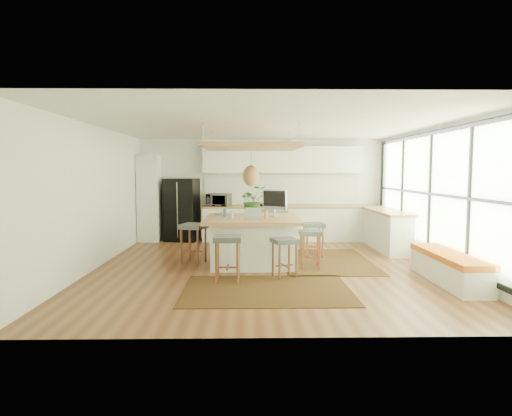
{
  "coord_description": "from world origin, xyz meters",
  "views": [
    {
      "loc": [
        -0.36,
        -8.08,
        1.84
      ],
      "look_at": [
        -0.2,
        0.5,
        1.1
      ],
      "focal_mm": 30.0,
      "sensor_mm": 36.0,
      "label": 1
    }
  ],
  "objects_px": {
    "monitor": "(274,203)",
    "island": "(252,240)",
    "stool_near_right": "(284,257)",
    "stool_right_front": "(310,249)",
    "stool_right_back": "(313,241)",
    "island_plant": "(252,203)",
    "fridge": "(182,206)",
    "stool_left_side": "(194,246)",
    "laptop": "(253,213)",
    "microwave": "(219,198)",
    "stool_near_left": "(228,260)"
  },
  "relations": [
    {
      "from": "stool_right_back",
      "to": "island_plant",
      "type": "distance_m",
      "value": 1.54
    },
    {
      "from": "stool_left_side",
      "to": "island_plant",
      "type": "distance_m",
      "value": 1.52
    },
    {
      "from": "island",
      "to": "stool_left_side",
      "type": "bearing_deg",
      "value": 177.34
    },
    {
      "from": "stool_near_right",
      "to": "stool_right_front",
      "type": "distance_m",
      "value": 0.93
    },
    {
      "from": "island_plant",
      "to": "stool_near_left",
      "type": "bearing_deg",
      "value": -102.58
    },
    {
      "from": "island",
      "to": "fridge",
      "type": "bearing_deg",
      "value": 122.76
    },
    {
      "from": "microwave",
      "to": "stool_right_front",
      "type": "bearing_deg",
      "value": -43.78
    },
    {
      "from": "stool_near_right",
      "to": "microwave",
      "type": "bearing_deg",
      "value": 109.5
    },
    {
      "from": "stool_near_right",
      "to": "stool_left_side",
      "type": "xyz_separation_m",
      "value": [
        -1.72,
        1.19,
        0.0
      ]
    },
    {
      "from": "laptop",
      "to": "stool_near_right",
      "type": "bearing_deg",
      "value": -53.49
    },
    {
      "from": "stool_left_side",
      "to": "laptop",
      "type": "bearing_deg",
      "value": -18.05
    },
    {
      "from": "stool_near_left",
      "to": "stool_right_back",
      "type": "height_order",
      "value": "stool_near_left"
    },
    {
      "from": "laptop",
      "to": "microwave",
      "type": "distance_m",
      "value": 3.27
    },
    {
      "from": "fridge",
      "to": "laptop",
      "type": "relative_size",
      "value": 5.06
    },
    {
      "from": "monitor",
      "to": "island_plant",
      "type": "distance_m",
      "value": 0.54
    },
    {
      "from": "island",
      "to": "stool_right_back",
      "type": "xyz_separation_m",
      "value": [
        1.31,
        0.59,
        -0.11
      ]
    },
    {
      "from": "laptop",
      "to": "microwave",
      "type": "height_order",
      "value": "microwave"
    },
    {
      "from": "stool_right_front",
      "to": "island_plant",
      "type": "relative_size",
      "value": 1.19
    },
    {
      "from": "island_plant",
      "to": "stool_left_side",
      "type": "bearing_deg",
      "value": -157.37
    },
    {
      "from": "island",
      "to": "stool_right_front",
      "type": "distance_m",
      "value": 1.17
    },
    {
      "from": "fridge",
      "to": "stool_near_right",
      "type": "height_order",
      "value": "fridge"
    },
    {
      "from": "island",
      "to": "stool_right_back",
      "type": "distance_m",
      "value": 1.44
    },
    {
      "from": "island",
      "to": "stool_right_back",
      "type": "bearing_deg",
      "value": 24.38
    },
    {
      "from": "stool_right_front",
      "to": "stool_left_side",
      "type": "distance_m",
      "value": 2.32
    },
    {
      "from": "stool_near_right",
      "to": "stool_right_front",
      "type": "bearing_deg",
      "value": 53.35
    },
    {
      "from": "laptop",
      "to": "microwave",
      "type": "bearing_deg",
      "value": 108.08
    },
    {
      "from": "fridge",
      "to": "microwave",
      "type": "distance_m",
      "value": 1.0
    },
    {
      "from": "laptop",
      "to": "island",
      "type": "bearing_deg",
      "value": 94.29
    },
    {
      "from": "monitor",
      "to": "island",
      "type": "bearing_deg",
      "value": -114.11
    },
    {
      "from": "stool_right_back",
      "to": "monitor",
      "type": "distance_m",
      "value": 1.25
    },
    {
      "from": "stool_right_front",
      "to": "monitor",
      "type": "height_order",
      "value": "monitor"
    },
    {
      "from": "stool_right_back",
      "to": "stool_right_front",
      "type": "bearing_deg",
      "value": -102.1
    },
    {
      "from": "stool_left_side",
      "to": "stool_near_right",
      "type": "bearing_deg",
      "value": -34.64
    },
    {
      "from": "fridge",
      "to": "monitor",
      "type": "xyz_separation_m",
      "value": [
        2.29,
        -2.61,
        0.26
      ]
    },
    {
      "from": "island",
      "to": "laptop",
      "type": "xyz_separation_m",
      "value": [
        0.01,
        -0.33,
        0.58
      ]
    },
    {
      "from": "island",
      "to": "stool_near_right",
      "type": "height_order",
      "value": "island"
    },
    {
      "from": "stool_near_right",
      "to": "stool_right_front",
      "type": "height_order",
      "value": "stool_right_front"
    },
    {
      "from": "stool_right_back",
      "to": "laptop",
      "type": "height_order",
      "value": "laptop"
    },
    {
      "from": "fridge",
      "to": "island",
      "type": "height_order",
      "value": "fridge"
    },
    {
      "from": "laptop",
      "to": "microwave",
      "type": "relative_size",
      "value": 0.55
    },
    {
      "from": "island",
      "to": "microwave",
      "type": "bearing_deg",
      "value": 106.86
    },
    {
      "from": "fridge",
      "to": "stool_near_left",
      "type": "distance_m",
      "value": 4.51
    },
    {
      "from": "stool_near_right",
      "to": "stool_right_front",
      "type": "relative_size",
      "value": 0.95
    },
    {
      "from": "stool_near_left",
      "to": "monitor",
      "type": "bearing_deg",
      "value": 61.65
    },
    {
      "from": "monitor",
      "to": "stool_right_back",
      "type": "bearing_deg",
      "value": 60.47
    },
    {
      "from": "fridge",
      "to": "stool_left_side",
      "type": "bearing_deg",
      "value": -65.82
    },
    {
      "from": "stool_right_back",
      "to": "stool_left_side",
      "type": "height_order",
      "value": "stool_left_side"
    },
    {
      "from": "stool_right_front",
      "to": "microwave",
      "type": "height_order",
      "value": "microwave"
    },
    {
      "from": "stool_right_front",
      "to": "laptop",
      "type": "distance_m",
      "value": 1.3
    },
    {
      "from": "fridge",
      "to": "stool_near_left",
      "type": "xyz_separation_m",
      "value": [
        1.41,
        -4.24,
        -0.57
      ]
    }
  ]
}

